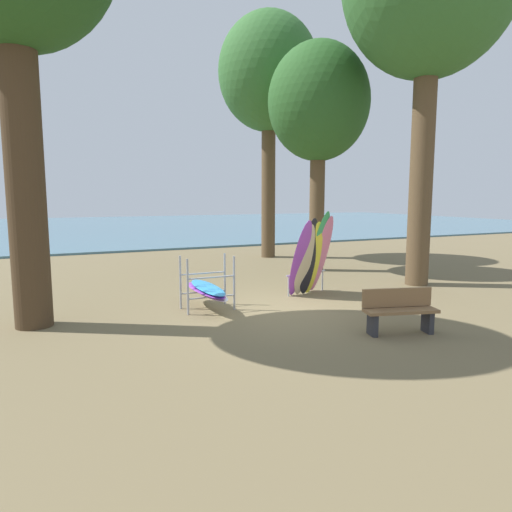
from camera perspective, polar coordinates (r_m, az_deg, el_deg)
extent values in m
plane|color=brown|center=(10.49, 3.27, -6.92)|extent=(80.00, 80.00, 0.00)
cube|color=#477084|center=(39.98, -17.85, 3.48)|extent=(80.00, 36.00, 0.10)
cylinder|color=#42301E|center=(10.03, -26.95, 9.88)|extent=(0.72, 0.72, 6.34)
cylinder|color=brown|center=(14.20, 20.00, 10.90)|extent=(0.65, 0.65, 7.12)
cylinder|color=brown|center=(16.13, 7.62, 6.50)|extent=(0.52, 0.52, 4.69)
ellipsoid|color=#285623|center=(16.43, 7.84, 18.56)|extent=(3.45, 3.45, 3.96)
cylinder|color=brown|center=(19.52, 1.56, 9.14)|extent=(0.58, 0.58, 6.33)
ellipsoid|color=#33662D|center=(20.15, 1.61, 21.96)|extent=(4.14, 4.14, 4.77)
ellipsoid|color=purple|center=(11.77, 5.54, -0.34)|extent=(0.68, 0.78, 2.02)
ellipsoid|color=#C6B289|center=(11.90, 6.08, -0.53)|extent=(0.63, 0.66, 1.91)
ellipsoid|color=black|center=(12.02, 6.62, -0.11)|extent=(0.59, 0.54, 2.05)
ellipsoid|color=yellow|center=(12.16, 7.13, -0.25)|extent=(0.59, 0.57, 1.96)
ellipsoid|color=#339E56|center=(12.27, 7.65, 0.45)|extent=(0.72, 0.86, 2.23)
ellipsoid|color=pink|center=(12.41, 8.14, 0.22)|extent=(0.70, 0.83, 2.10)
cylinder|color=#9EA0A5|center=(11.97, 4.09, -3.77)|extent=(0.04, 0.04, 0.55)
cylinder|color=#9EA0A5|center=(12.85, 8.29, -3.05)|extent=(0.04, 0.04, 0.55)
cylinder|color=#9EA0A5|center=(12.35, 6.28, -2.14)|extent=(1.40, 0.38, 0.04)
cylinder|color=#9EA0A5|center=(10.16, -8.52, -3.86)|extent=(0.05, 0.05, 1.25)
cylinder|color=#9EA0A5|center=(10.51, -2.75, -3.40)|extent=(0.05, 0.05, 1.25)
cylinder|color=#9EA0A5|center=(10.73, -9.42, -3.27)|extent=(0.05, 0.05, 1.25)
cylinder|color=#9EA0A5|center=(11.06, -3.92, -2.86)|extent=(0.05, 0.05, 1.25)
cylinder|color=#9EA0A5|center=(10.38, -5.57, -5.12)|extent=(1.10, 0.04, 0.04)
cylinder|color=#9EA0A5|center=(10.29, -5.60, -2.67)|extent=(1.10, 0.04, 0.04)
cylinder|color=#9EA0A5|center=(10.93, -6.61, -4.48)|extent=(1.10, 0.04, 0.04)
cylinder|color=#9EA0A5|center=(10.85, -6.64, -2.16)|extent=(1.10, 0.04, 0.04)
ellipsoid|color=white|center=(10.66, -5.94, -4.52)|extent=(0.52, 2.11, 0.06)
ellipsoid|color=purple|center=(10.62, -6.35, -4.24)|extent=(0.58, 2.12, 0.06)
ellipsoid|color=#2D8ED1|center=(10.62, -6.10, -3.90)|extent=(0.56, 2.11, 0.06)
cube|color=#2D2D33|center=(8.96, 14.34, -8.28)|extent=(0.18, 0.34, 0.42)
cube|color=#2D2D33|center=(9.46, 20.63, -7.70)|extent=(0.18, 0.34, 0.42)
cube|color=olive|center=(9.14, 17.63, -6.54)|extent=(1.46, 0.76, 0.06)
cube|color=olive|center=(9.24, 17.18, -4.96)|extent=(1.37, 0.43, 0.36)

